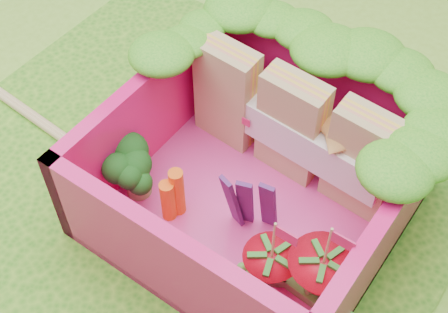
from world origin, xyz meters
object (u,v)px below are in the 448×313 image
object	(u,v)px
strawberry_right	(320,279)
sandwich_stack	(293,127)
chopsticks	(21,108)
broccoli	(136,168)
bento_box	(258,171)
strawberry_left	(270,270)

from	to	relation	value
strawberry_right	sandwich_stack	bearing A→B (deg)	130.99
strawberry_right	chopsticks	world-z (taller)	strawberry_right
broccoli	bento_box	bearing A→B (deg)	29.79
bento_box	broccoli	world-z (taller)	bento_box
strawberry_left	chopsticks	world-z (taller)	strawberry_left
bento_box	chopsticks	distance (m)	1.44
strawberry_left	strawberry_right	bearing A→B (deg)	20.30
sandwich_stack	chopsticks	world-z (taller)	sandwich_stack
bento_box	chopsticks	xyz separation A→B (m)	(-1.40, -0.21, -0.25)
broccoli	chopsticks	size ratio (longest dim) A/B	0.15
bento_box	sandwich_stack	world-z (taller)	sandwich_stack
broccoli	strawberry_left	size ratio (longest dim) A/B	0.69
broccoli	chopsticks	distance (m)	0.94
sandwich_stack	chopsticks	bearing A→B (deg)	-160.59
chopsticks	bento_box	bearing A→B (deg)	8.58
strawberry_left	chopsticks	bearing A→B (deg)	175.68
strawberry_left	bento_box	bearing A→B (deg)	130.73
strawberry_right	chopsticks	bearing A→B (deg)	178.29
strawberry_right	bento_box	bearing A→B (deg)	151.15
broccoli	strawberry_left	bearing A→B (deg)	-4.35
strawberry_right	chopsticks	distance (m)	1.90
bento_box	broccoli	xyz separation A→B (m)	(-0.49, -0.28, -0.05)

